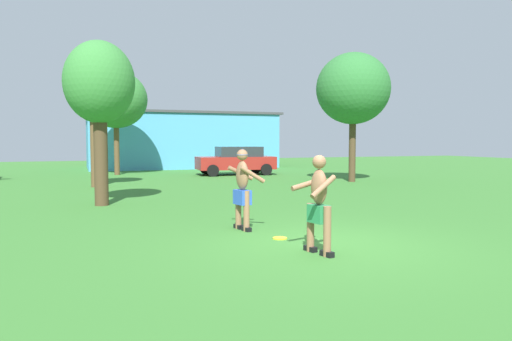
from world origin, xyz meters
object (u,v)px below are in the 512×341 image
object	(u,v)px
player_in_green	(319,202)
tree_near_building	(93,94)
player_with_cap	(243,185)
tree_left_field	(99,85)
car_red_near_post	(236,160)
tree_behind_players	(353,89)
tree_right_field	(116,100)
frisbee	(280,238)

from	to	relation	value
player_in_green	tree_near_building	distance (m)	14.15
player_with_cap	tree_left_field	bearing A→B (deg)	117.36
car_red_near_post	tree_behind_players	world-z (taller)	tree_behind_players
player_with_cap	tree_right_field	world-z (taller)	tree_right_field
player_in_green	tree_right_field	xyz separation A→B (m)	(-1.71, 20.41, 3.30)
frisbee	tree_behind_players	distance (m)	14.09
tree_left_field	tree_near_building	size ratio (longest dim) A/B	0.99
player_with_cap	tree_near_building	distance (m)	11.66
frisbee	tree_left_field	distance (m)	7.78
player_with_cap	tree_right_field	xyz separation A→B (m)	(-1.22, 17.92, 3.22)
player_in_green	frisbee	bearing A→B (deg)	94.69
player_with_cap	tree_near_building	xyz separation A→B (m)	(-2.64, 11.00, 2.84)
tree_behind_players	tree_near_building	xyz separation A→B (m)	(-11.33, 1.58, -0.49)
tree_near_building	tree_left_field	bearing A→B (deg)	-90.04
tree_left_field	car_red_near_post	bearing A→B (deg)	53.63
car_red_near_post	tree_near_building	xyz separation A→B (m)	(-7.69, -4.56, 2.98)
player_in_green	tree_left_field	size ratio (longest dim) A/B	0.35
player_with_cap	frisbee	distance (m)	1.53
tree_right_field	car_red_near_post	bearing A→B (deg)	-20.67
player_with_cap	tree_right_field	distance (m)	18.25
tree_left_field	tree_behind_players	world-z (taller)	tree_behind_players
tree_behind_players	tree_near_building	distance (m)	11.45
tree_right_field	tree_behind_players	xyz separation A→B (m)	(9.91, -8.50, 0.11)
tree_left_field	tree_behind_players	distance (m)	12.15
player_with_cap	tree_near_building	size ratio (longest dim) A/B	0.36
frisbee	tree_left_field	world-z (taller)	tree_left_field
player_in_green	car_red_near_post	bearing A→B (deg)	75.84
player_in_green	tree_right_field	world-z (taller)	tree_right_field
player_with_cap	car_red_near_post	distance (m)	16.35
player_in_green	frisbee	xyz separation A→B (m)	(-0.11, 1.36, -0.87)
player_with_cap	frisbee	xyz separation A→B (m)	(0.38, -1.13, -0.96)
player_with_cap	tree_right_field	bearing A→B (deg)	93.90
frisbee	tree_left_field	bearing A→B (deg)	115.86
frisbee	tree_behind_players	bearing A→B (deg)	51.79
player_in_green	tree_behind_players	world-z (taller)	tree_behind_players
player_in_green	tree_near_building	xyz separation A→B (m)	(-3.13, 13.49, 2.92)
tree_left_field	tree_behind_players	bearing A→B (deg)	20.81
car_red_near_post	tree_near_building	bearing A→B (deg)	-149.34
car_red_near_post	tree_right_field	world-z (taller)	tree_right_field
player_with_cap	car_red_near_post	xyz separation A→B (m)	(5.04, 15.56, -0.14)
frisbee	car_red_near_post	bearing A→B (deg)	74.38
frisbee	tree_near_building	size ratio (longest dim) A/B	0.06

